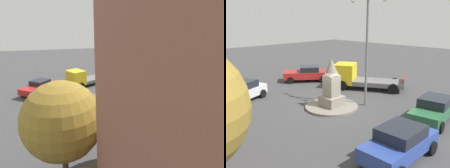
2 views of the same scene
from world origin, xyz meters
TOP-DOWN VIEW (x-y plane):
  - ground_plane at (0.00, 0.00)m, footprint 80.00×80.00m
  - traffic_island at (0.00, 0.00)m, footprint 3.65×3.65m
  - monument at (0.00, 0.00)m, footprint 1.35×1.35m
  - streetlamp at (1.36, 2.01)m, footprint 2.84×0.28m
  - car_red_near_island at (-7.24, 3.70)m, footprint 4.15×4.61m
  - car_green_waiting at (6.03, 2.78)m, footprint 2.39×4.54m
  - car_white_far_side at (-5.80, -3.75)m, footprint 3.18×4.43m
  - car_blue_parked_left at (6.87, -2.53)m, footprint 1.96×3.98m
  - truck_yellow_approaching at (-1.97, 5.16)m, footprint 6.21×4.75m

SIDE VIEW (x-z plane):
  - ground_plane at x=0.00m, z-range 0.00..0.00m
  - traffic_island at x=0.00m, z-range 0.00..0.15m
  - car_red_near_island at x=-7.24m, z-range 0.02..1.48m
  - car_green_waiting at x=6.03m, z-range 0.02..1.48m
  - car_white_far_side at x=-5.80m, z-range 0.01..1.53m
  - car_blue_parked_left at x=6.87m, z-range 0.03..1.54m
  - truck_yellow_approaching at x=-1.97m, z-range -0.08..2.06m
  - monument at x=0.00m, z-range -0.06..3.24m
  - streetlamp at x=1.36m, z-range 0.77..8.50m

